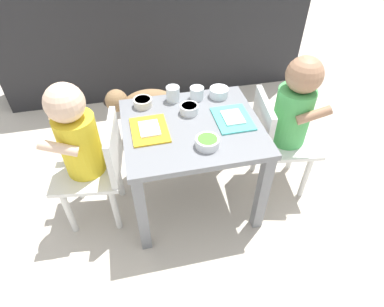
# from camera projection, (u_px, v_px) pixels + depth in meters

# --- Properties ---
(ground_plane) EXTENTS (7.00, 7.00, 0.00)m
(ground_plane) POSITION_uv_depth(u_px,v_px,m) (192.00, 197.00, 1.64)
(ground_plane) COLOR beige
(kitchen_cabinet_back) EXTENTS (2.04, 0.35, 0.96)m
(kitchen_cabinet_back) POSITION_uv_depth(u_px,v_px,m) (154.00, 20.00, 2.15)
(kitchen_cabinet_back) COLOR #232326
(kitchen_cabinet_back) RESTS_ON ground
(dining_table) EXTENTS (0.57, 0.51, 0.46)m
(dining_table) POSITION_uv_depth(u_px,v_px,m) (192.00, 141.00, 1.39)
(dining_table) COLOR slate
(dining_table) RESTS_ON ground
(seated_child_left) EXTENTS (0.31, 0.31, 0.70)m
(seated_child_left) POSITION_uv_depth(u_px,v_px,m) (82.00, 142.00, 1.28)
(seated_child_left) COLOR silver
(seated_child_left) RESTS_ON ground
(seated_child_right) EXTENTS (0.32, 0.32, 0.70)m
(seated_child_right) POSITION_uv_depth(u_px,v_px,m) (291.00, 113.00, 1.42)
(seated_child_right) COLOR silver
(seated_child_right) RESTS_ON ground
(dog) EXTENTS (0.43, 0.18, 0.34)m
(dog) POSITION_uv_depth(u_px,v_px,m) (144.00, 105.00, 1.85)
(dog) COLOR olive
(dog) RESTS_ON ground
(food_tray_left) EXTENTS (0.15, 0.19, 0.02)m
(food_tray_left) POSITION_uv_depth(u_px,v_px,m) (150.00, 130.00, 1.30)
(food_tray_left) COLOR gold
(food_tray_left) RESTS_ON dining_table
(food_tray_right) EXTENTS (0.15, 0.19, 0.02)m
(food_tray_right) POSITION_uv_depth(u_px,v_px,m) (233.00, 119.00, 1.36)
(food_tray_right) COLOR #4CC6BC
(food_tray_right) RESTS_ON dining_table
(water_cup_left) EXTENTS (0.06, 0.06, 0.07)m
(water_cup_left) POSITION_uv_depth(u_px,v_px,m) (173.00, 95.00, 1.45)
(water_cup_left) COLOR white
(water_cup_left) RESTS_ON dining_table
(water_cup_right) EXTENTS (0.06, 0.06, 0.06)m
(water_cup_right) POSITION_uv_depth(u_px,v_px,m) (197.00, 94.00, 1.47)
(water_cup_right) COLOR white
(water_cup_right) RESTS_ON dining_table
(cereal_bowl_left_side) EXTENTS (0.08, 0.08, 0.04)m
(cereal_bowl_left_side) POSITION_uv_depth(u_px,v_px,m) (189.00, 109.00, 1.39)
(cereal_bowl_left_side) COLOR white
(cereal_bowl_left_side) RESTS_ON dining_table
(veggie_bowl_near) EXTENTS (0.08, 0.08, 0.04)m
(veggie_bowl_near) POSITION_uv_depth(u_px,v_px,m) (143.00, 102.00, 1.43)
(veggie_bowl_near) COLOR silver
(veggie_bowl_near) RESTS_ON dining_table
(veggie_bowl_far) EXTENTS (0.09, 0.09, 0.04)m
(veggie_bowl_far) POSITION_uv_depth(u_px,v_px,m) (207.00, 142.00, 1.22)
(veggie_bowl_far) COLOR white
(veggie_bowl_far) RESTS_ON dining_table
(cereal_bowl_right_side) EXTENTS (0.09, 0.09, 0.04)m
(cereal_bowl_right_side) POSITION_uv_depth(u_px,v_px,m) (219.00, 92.00, 1.48)
(cereal_bowl_right_side) COLOR white
(cereal_bowl_right_side) RESTS_ON dining_table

